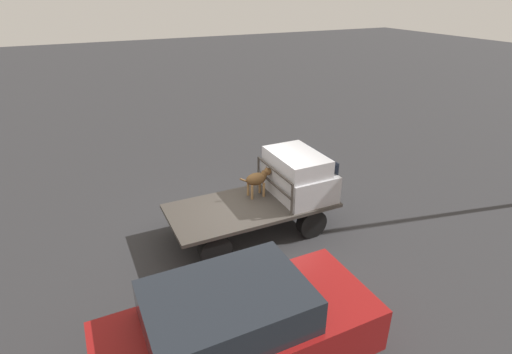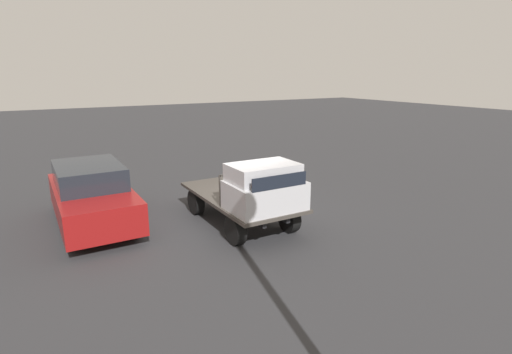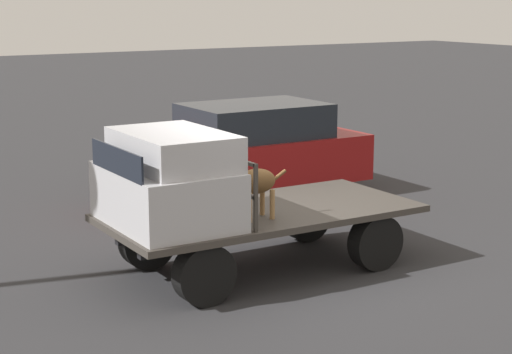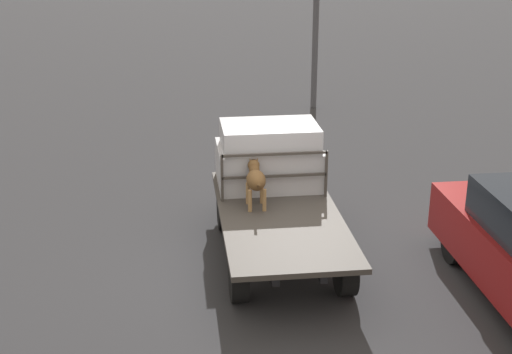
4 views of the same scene
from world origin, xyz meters
The scene contains 6 objects.
ground_plane centered at (0.00, 0.00, 0.00)m, with size 80.00×80.00×0.00m, color #2D2D30.
flatbed_truck centered at (0.00, 0.00, 0.55)m, with size 3.85×1.82×0.75m.
truck_cab centered at (1.24, 0.00, 1.26)m, with size 1.22×1.70×1.06m.
truck_headboard centered at (0.58, 0.00, 1.26)m, with size 0.04×1.70×0.77m.
dog centered at (0.33, 0.33, 1.20)m, with size 0.86×0.30×0.71m.
parked_sedan centered at (-1.78, -3.35, 0.79)m, with size 4.09×1.73×1.58m.
Camera 3 is at (5.33, 8.62, 3.32)m, focal length 60.00 mm.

